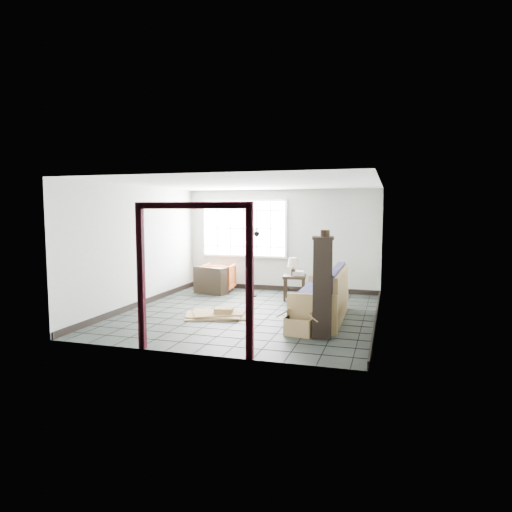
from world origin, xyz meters
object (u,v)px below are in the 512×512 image
(futon_sofa, at_px, (325,301))
(armchair, at_px, (219,276))
(side_table, at_px, (294,280))
(tall_shelf, at_px, (322,286))

(futon_sofa, bearing_deg, armchair, 142.97)
(futon_sofa, distance_m, armchair, 3.78)
(futon_sofa, height_order, armchair, futon_sofa)
(side_table, relative_size, tall_shelf, 0.35)
(futon_sofa, relative_size, armchair, 2.89)
(side_table, xyz_separation_m, tall_shelf, (1.07, -2.91, 0.37))
(futon_sofa, height_order, tall_shelf, tall_shelf)
(side_table, distance_m, tall_shelf, 3.12)
(futon_sofa, bearing_deg, side_table, 118.49)
(armchair, bearing_deg, side_table, 159.46)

